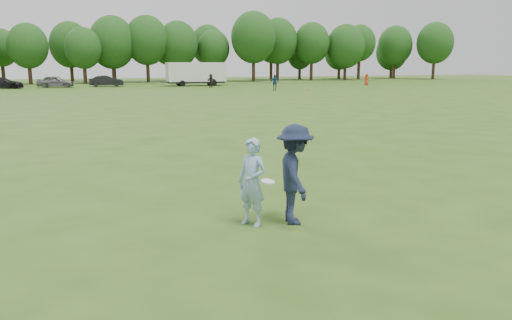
{
  "coord_description": "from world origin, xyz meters",
  "views": [
    {
      "loc": [
        -3.29,
        -8.9,
        3.12
      ],
      "look_at": [
        0.23,
        0.85,
        1.1
      ],
      "focal_mm": 35.0,
      "sensor_mm": 36.0,
      "label": 1
    }
  ],
  "objects_px": {
    "player_far_d": "(211,81)",
    "cargo_trailer": "(196,73)",
    "car_e": "(56,82)",
    "defender": "(295,174)",
    "player_far_b": "(275,83)",
    "field_cone": "(308,89)",
    "thrower": "(252,182)",
    "player_far_c": "(367,79)",
    "car_d": "(2,83)",
    "car_f": "(106,81)"
  },
  "relations": [
    {
      "from": "car_f",
      "to": "cargo_trailer",
      "type": "distance_m",
      "value": 12.01
    },
    {
      "from": "defender",
      "to": "field_cone",
      "type": "height_order",
      "value": "defender"
    },
    {
      "from": "car_d",
      "to": "thrower",
      "type": "bearing_deg",
      "value": -161.37
    },
    {
      "from": "player_far_b",
      "to": "car_f",
      "type": "xyz_separation_m",
      "value": [
        -17.61,
        16.47,
        -0.17
      ]
    },
    {
      "from": "car_e",
      "to": "player_far_b",
      "type": "bearing_deg",
      "value": -116.2
    },
    {
      "from": "field_cone",
      "to": "player_far_c",
      "type": "bearing_deg",
      "value": 35.5
    },
    {
      "from": "player_far_b",
      "to": "car_e",
      "type": "xyz_separation_m",
      "value": [
        -23.92,
        15.86,
        -0.15
      ]
    },
    {
      "from": "car_f",
      "to": "field_cone",
      "type": "height_order",
      "value": "car_f"
    },
    {
      "from": "car_d",
      "to": "player_far_b",
      "type": "bearing_deg",
      "value": -108.88
    },
    {
      "from": "car_e",
      "to": "defender",
      "type": "bearing_deg",
      "value": -166.9
    },
    {
      "from": "player_far_b",
      "to": "cargo_trailer",
      "type": "relative_size",
      "value": 0.2
    },
    {
      "from": "player_far_b",
      "to": "field_cone",
      "type": "height_order",
      "value": "player_far_b"
    },
    {
      "from": "player_far_c",
      "to": "car_f",
      "type": "relative_size",
      "value": 0.36
    },
    {
      "from": "player_far_d",
      "to": "cargo_trailer",
      "type": "relative_size",
      "value": 0.19
    },
    {
      "from": "player_far_c",
      "to": "cargo_trailer",
      "type": "xyz_separation_m",
      "value": [
        -23.34,
        6.24,
        0.97
      ]
    },
    {
      "from": "thrower",
      "to": "field_cone",
      "type": "distance_m",
      "value": 48.63
    },
    {
      "from": "player_far_d",
      "to": "car_d",
      "type": "height_order",
      "value": "player_far_d"
    },
    {
      "from": "car_f",
      "to": "defender",
      "type": "bearing_deg",
      "value": -175.03
    },
    {
      "from": "player_far_d",
      "to": "car_e",
      "type": "xyz_separation_m",
      "value": [
        -18.94,
        6.2,
        -0.1
      ]
    },
    {
      "from": "thrower",
      "to": "player_far_b",
      "type": "height_order",
      "value": "player_far_b"
    },
    {
      "from": "car_f",
      "to": "player_far_b",
      "type": "bearing_deg",
      "value": -127.96
    },
    {
      "from": "defender",
      "to": "car_d",
      "type": "xyz_separation_m",
      "value": [
        -12.27,
        60.2,
        -0.28
      ]
    },
    {
      "from": "player_far_c",
      "to": "car_f",
      "type": "xyz_separation_m",
      "value": [
        -35.18,
        7.98,
        -0.07
      ]
    },
    {
      "from": "player_far_d",
      "to": "car_e",
      "type": "height_order",
      "value": "player_far_d"
    },
    {
      "from": "player_far_c",
      "to": "car_f",
      "type": "bearing_deg",
      "value": 36.73
    },
    {
      "from": "thrower",
      "to": "player_far_c",
      "type": "height_order",
      "value": "thrower"
    },
    {
      "from": "player_far_d",
      "to": "field_cone",
      "type": "relative_size",
      "value": 5.72
    },
    {
      "from": "player_far_c",
      "to": "car_d",
      "type": "relative_size",
      "value": 0.33
    },
    {
      "from": "player_far_c",
      "to": "cargo_trailer",
      "type": "distance_m",
      "value": 24.18
    },
    {
      "from": "thrower",
      "to": "defender",
      "type": "bearing_deg",
      "value": 46.1
    },
    {
      "from": "player_far_b",
      "to": "car_f",
      "type": "relative_size",
      "value": 0.41
    },
    {
      "from": "player_far_d",
      "to": "car_f",
      "type": "distance_m",
      "value": 14.35
    },
    {
      "from": "thrower",
      "to": "player_far_b",
      "type": "xyz_separation_m",
      "value": [
        18.61,
        44.91,
        0.05
      ]
    },
    {
      "from": "thrower",
      "to": "field_cone",
      "type": "xyz_separation_m",
      "value": [
        22.06,
        43.33,
        -0.71
      ]
    },
    {
      "from": "defender",
      "to": "cargo_trailer",
      "type": "xyz_separation_m",
      "value": [
        12.01,
        59.8,
        0.79
      ]
    },
    {
      "from": "field_cone",
      "to": "cargo_trailer",
      "type": "xyz_separation_m",
      "value": [
        -9.22,
        16.31,
        1.63
      ]
    },
    {
      "from": "thrower",
      "to": "player_far_b",
      "type": "bearing_deg",
      "value": 124.25
    },
    {
      "from": "field_cone",
      "to": "player_far_b",
      "type": "bearing_deg",
      "value": 155.42
    },
    {
      "from": "player_far_c",
      "to": "car_d",
      "type": "bearing_deg",
      "value": 41.58
    },
    {
      "from": "car_e",
      "to": "field_cone",
      "type": "distance_m",
      "value": 32.46
    },
    {
      "from": "player_far_b",
      "to": "player_far_d",
      "type": "height_order",
      "value": "player_far_b"
    },
    {
      "from": "player_far_b",
      "to": "player_far_c",
      "type": "bearing_deg",
      "value": 64.4
    },
    {
      "from": "field_cone",
      "to": "player_far_d",
      "type": "bearing_deg",
      "value": 126.89
    },
    {
      "from": "player_far_d",
      "to": "car_d",
      "type": "bearing_deg",
      "value": 137.24
    },
    {
      "from": "player_far_c",
      "to": "cargo_trailer",
      "type": "height_order",
      "value": "cargo_trailer"
    },
    {
      "from": "player_far_c",
      "to": "car_e",
      "type": "relative_size",
      "value": 0.36
    },
    {
      "from": "defender",
      "to": "cargo_trailer",
      "type": "relative_size",
      "value": 0.22
    },
    {
      "from": "defender",
      "to": "car_d",
      "type": "height_order",
      "value": "defender"
    },
    {
      "from": "player_far_c",
      "to": "car_d",
      "type": "distance_m",
      "value": 48.08
    },
    {
      "from": "cargo_trailer",
      "to": "player_far_d",
      "type": "bearing_deg",
      "value": -81.2
    }
  ]
}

